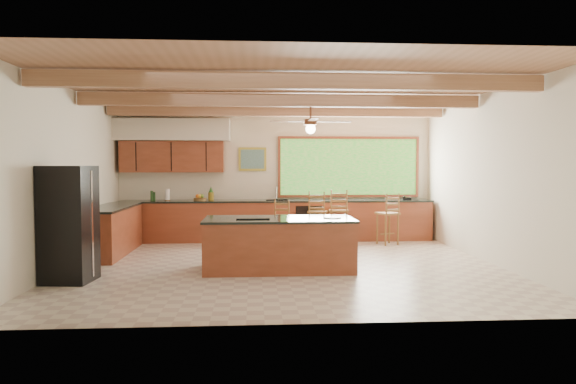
{
  "coord_description": "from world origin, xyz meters",
  "views": [
    {
      "loc": [
        -0.51,
        -8.67,
        1.71
      ],
      "look_at": [
        0.11,
        0.8,
        1.21
      ],
      "focal_mm": 32.0,
      "sensor_mm": 36.0,
      "label": 1
    }
  ],
  "objects": [
    {
      "name": "bar_stool_d",
      "position": [
        2.35,
        2.1,
        0.66
      ],
      "size": [
        0.51,
        0.51,
        1.11
      ],
      "rotation": [
        0.0,
        0.0,
        0.35
      ],
      "color": "brown",
      "rests_on": "ground"
    },
    {
      "name": "bar_stool_b",
      "position": [
        0.89,
        2.39,
        0.68
      ],
      "size": [
        0.52,
        0.52,
        1.15
      ],
      "rotation": [
        0.0,
        0.0,
        -0.32
      ],
      "color": "brown",
      "rests_on": "ground"
    },
    {
      "name": "refrigerator",
      "position": [
        -3.22,
        -1.01,
        0.85
      ],
      "size": [
        0.73,
        0.71,
        1.7
      ],
      "rotation": [
        0.0,
        0.0,
        -0.1
      ],
      "color": "black",
      "rests_on": "ground"
    },
    {
      "name": "ground",
      "position": [
        0.0,
        0.0,
        0.0
      ],
      "size": [
        7.2,
        7.2,
        0.0
      ],
      "primitive_type": "plane",
      "color": "beige",
      "rests_on": "ground"
    },
    {
      "name": "room_shell",
      "position": [
        -0.17,
        0.65,
        2.21
      ],
      "size": [
        7.27,
        6.54,
        3.02
      ],
      "color": "beige",
      "rests_on": "ground"
    },
    {
      "name": "counter_run",
      "position": [
        -0.82,
        2.52,
        0.46
      ],
      "size": [
        7.12,
        3.1,
        1.23
      ],
      "color": "brown",
      "rests_on": "ground"
    },
    {
      "name": "island",
      "position": [
        -0.11,
        -0.34,
        0.43
      ],
      "size": [
        2.43,
        1.15,
        0.87
      ],
      "rotation": [
        0.0,
        0.0,
        -0.0
      ],
      "color": "brown",
      "rests_on": "ground"
    },
    {
      "name": "bar_stool_c",
      "position": [
        1.33,
        2.39,
        0.7
      ],
      "size": [
        0.46,
        0.46,
        1.19
      ],
      "rotation": [
        0.0,
        0.0,
        -0.08
      ],
      "color": "brown",
      "rests_on": "ground"
    },
    {
      "name": "bar_stool_a",
      "position": [
        0.1,
        1.71,
        0.61
      ],
      "size": [
        0.47,
        0.47,
        1.02
      ],
      "rotation": [
        0.0,
        0.0,
        -0.35
      ],
      "color": "brown",
      "rests_on": "ground"
    }
  ]
}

